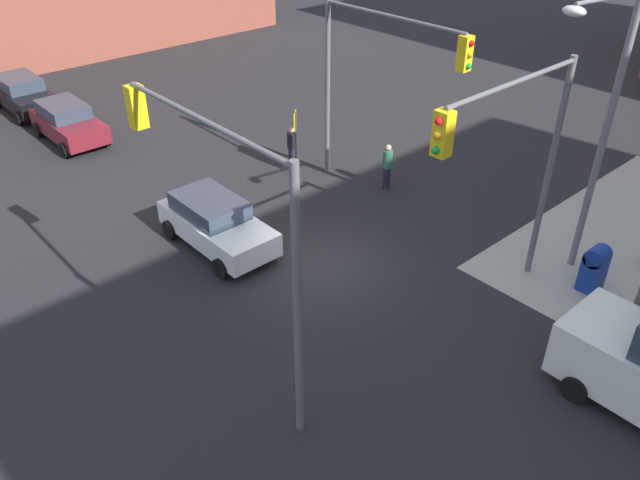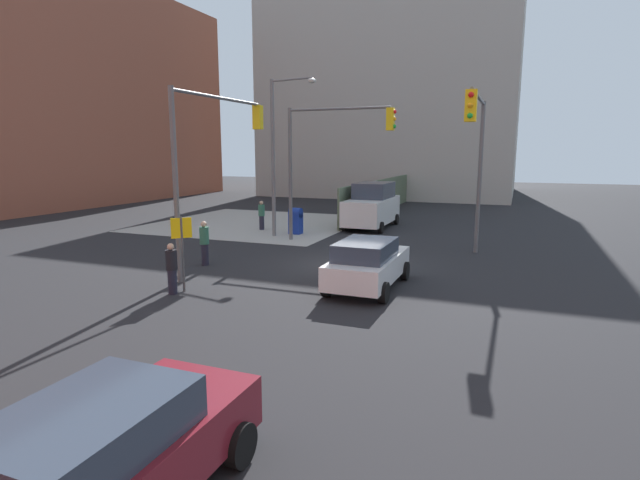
{
  "view_description": "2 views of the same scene",
  "coord_description": "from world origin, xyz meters",
  "px_view_note": "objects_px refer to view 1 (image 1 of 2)",
  "views": [
    {
      "loc": [
        11.77,
        -10.43,
        10.96
      ],
      "look_at": [
        0.08,
        0.03,
        0.88
      ],
      "focal_mm": 35.0,
      "sensor_mm": 36.0,
      "label": 1
    },
    {
      "loc": [
        -18.15,
        -6.06,
        4.41
      ],
      "look_at": [
        -0.9,
        0.77,
        1.11
      ],
      "focal_mm": 28.0,
      "sensor_mm": 36.0,
      "label": 2
    }
  ],
  "objects_px": {
    "mailbox_blue": "(594,267)",
    "sedan_white": "(216,222)",
    "traffic_signal_nw_corner": "(376,67)",
    "traffic_signal_ne_corner": "(515,148)",
    "pedestrian_crossing": "(387,166)",
    "traffic_signal_se_corner": "(224,206)",
    "sedan_maroon": "(68,122)",
    "pedestrian_walking_north": "(292,146)",
    "street_lamp_corner": "(600,122)",
    "sedan_black": "(23,94)"
  },
  "relations": [
    {
      "from": "traffic_signal_nw_corner",
      "to": "mailbox_blue",
      "type": "bearing_deg",
      "value": 3.43
    },
    {
      "from": "street_lamp_corner",
      "to": "mailbox_blue",
      "type": "height_order",
      "value": "street_lamp_corner"
    },
    {
      "from": "traffic_signal_ne_corner",
      "to": "traffic_signal_nw_corner",
      "type": "bearing_deg",
      "value": 162.89
    },
    {
      "from": "street_lamp_corner",
      "to": "sedan_maroon",
      "type": "distance_m",
      "value": 20.88
    },
    {
      "from": "sedan_maroon",
      "to": "pedestrian_walking_north",
      "type": "xyz_separation_m",
      "value": [
        8.29,
        5.54,
        -0.01
      ]
    },
    {
      "from": "mailbox_blue",
      "to": "pedestrian_crossing",
      "type": "xyz_separation_m",
      "value": [
        -8.2,
        0.2,
        0.15
      ]
    },
    {
      "from": "street_lamp_corner",
      "to": "sedan_maroon",
      "type": "bearing_deg",
      "value": -159.55
    },
    {
      "from": "traffic_signal_ne_corner",
      "to": "sedan_black",
      "type": "height_order",
      "value": "traffic_signal_ne_corner"
    },
    {
      "from": "mailbox_blue",
      "to": "sedan_white",
      "type": "height_order",
      "value": "sedan_white"
    },
    {
      "from": "sedan_white",
      "to": "pedestrian_crossing",
      "type": "xyz_separation_m",
      "value": [
        0.92,
        6.89,
        0.06
      ]
    },
    {
      "from": "traffic_signal_se_corner",
      "to": "mailbox_blue",
      "type": "xyz_separation_m",
      "value": [
        4.0,
        9.5,
        -3.9
      ]
    },
    {
      "from": "traffic_signal_nw_corner",
      "to": "sedan_white",
      "type": "xyz_separation_m",
      "value": [
        -0.78,
        -6.19,
        -3.83
      ]
    },
    {
      "from": "pedestrian_crossing",
      "to": "pedestrian_walking_north",
      "type": "xyz_separation_m",
      "value": [
        -3.8,
        -1.4,
        -0.07
      ]
    },
    {
      "from": "sedan_white",
      "to": "pedestrian_walking_north",
      "type": "bearing_deg",
      "value": 117.7
    },
    {
      "from": "street_lamp_corner",
      "to": "sedan_white",
      "type": "xyz_separation_m",
      "value": [
        -8.05,
        -7.13,
        -3.86
      ]
    },
    {
      "from": "traffic_signal_nw_corner",
      "to": "traffic_signal_se_corner",
      "type": "relative_size",
      "value": 1.0
    },
    {
      "from": "street_lamp_corner",
      "to": "sedan_white",
      "type": "relative_size",
      "value": 1.86
    },
    {
      "from": "street_lamp_corner",
      "to": "pedestrian_crossing",
      "type": "height_order",
      "value": "street_lamp_corner"
    },
    {
      "from": "traffic_signal_nw_corner",
      "to": "pedestrian_crossing",
      "type": "relative_size",
      "value": 3.73
    },
    {
      "from": "mailbox_blue",
      "to": "sedan_white",
      "type": "relative_size",
      "value": 0.33
    },
    {
      "from": "traffic_signal_se_corner",
      "to": "sedan_maroon",
      "type": "distance_m",
      "value": 16.96
    },
    {
      "from": "sedan_maroon",
      "to": "pedestrian_crossing",
      "type": "distance_m",
      "value": 13.94
    },
    {
      "from": "sedan_maroon",
      "to": "sedan_black",
      "type": "height_order",
      "value": "same"
    },
    {
      "from": "traffic_signal_se_corner",
      "to": "traffic_signal_ne_corner",
      "type": "relative_size",
      "value": 1.0
    },
    {
      "from": "traffic_signal_nw_corner",
      "to": "traffic_signal_ne_corner",
      "type": "distance_m",
      "value": 6.94
    },
    {
      "from": "traffic_signal_nw_corner",
      "to": "sedan_white",
      "type": "relative_size",
      "value": 1.51
    },
    {
      "from": "traffic_signal_nw_corner",
      "to": "sedan_maroon",
      "type": "bearing_deg",
      "value": -152.46
    },
    {
      "from": "traffic_signal_ne_corner",
      "to": "traffic_signal_se_corner",
      "type": "bearing_deg",
      "value": -108.31
    },
    {
      "from": "traffic_signal_ne_corner",
      "to": "sedan_white",
      "type": "xyz_separation_m",
      "value": [
        -7.42,
        -4.15,
        -3.78
      ]
    },
    {
      "from": "traffic_signal_se_corner",
      "to": "sedan_white",
      "type": "distance_m",
      "value": 6.97
    },
    {
      "from": "traffic_signal_se_corner",
      "to": "street_lamp_corner",
      "type": "bearing_deg",
      "value": 73.52
    },
    {
      "from": "mailbox_blue",
      "to": "pedestrian_crossing",
      "type": "height_order",
      "value": "pedestrian_crossing"
    },
    {
      "from": "traffic_signal_ne_corner",
      "to": "pedestrian_walking_north",
      "type": "bearing_deg",
      "value": 172.57
    },
    {
      "from": "sedan_maroon",
      "to": "street_lamp_corner",
      "type": "bearing_deg",
      "value": 20.45
    },
    {
      "from": "traffic_signal_nw_corner",
      "to": "traffic_signal_se_corner",
      "type": "height_order",
      "value": "same"
    },
    {
      "from": "traffic_signal_nw_corner",
      "to": "sedan_black",
      "type": "distance_m",
      "value": 18.33
    },
    {
      "from": "pedestrian_crossing",
      "to": "pedestrian_walking_north",
      "type": "relative_size",
      "value": 1.08
    },
    {
      "from": "traffic_signal_se_corner",
      "to": "sedan_white",
      "type": "bearing_deg",
      "value": 151.23
    },
    {
      "from": "traffic_signal_nw_corner",
      "to": "pedestrian_crossing",
      "type": "distance_m",
      "value": 3.83
    },
    {
      "from": "pedestrian_walking_north",
      "to": "traffic_signal_se_corner",
      "type": "bearing_deg",
      "value": 107.38
    },
    {
      "from": "traffic_signal_se_corner",
      "to": "mailbox_blue",
      "type": "relative_size",
      "value": 4.55
    },
    {
      "from": "traffic_signal_nw_corner",
      "to": "sedan_black",
      "type": "bearing_deg",
      "value": -159.2
    },
    {
      "from": "traffic_signal_nw_corner",
      "to": "traffic_signal_ne_corner",
      "type": "xyz_separation_m",
      "value": [
        6.64,
        -2.04,
        -0.04
      ]
    },
    {
      "from": "sedan_white",
      "to": "sedan_black",
      "type": "height_order",
      "value": "same"
    },
    {
      "from": "mailbox_blue",
      "to": "sedan_maroon",
      "type": "relative_size",
      "value": 0.34
    },
    {
      "from": "sedan_maroon",
      "to": "pedestrian_walking_north",
      "type": "height_order",
      "value": "same"
    },
    {
      "from": "sedan_black",
      "to": "street_lamp_corner",
      "type": "bearing_deg",
      "value": 16.91
    },
    {
      "from": "sedan_white",
      "to": "sedan_black",
      "type": "relative_size",
      "value": 0.99
    },
    {
      "from": "traffic_signal_nw_corner",
      "to": "traffic_signal_ne_corner",
      "type": "relative_size",
      "value": 1.0
    },
    {
      "from": "mailbox_blue",
      "to": "sedan_maroon",
      "type": "xyz_separation_m",
      "value": [
        -20.29,
        -6.74,
        0.08
      ]
    }
  ]
}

